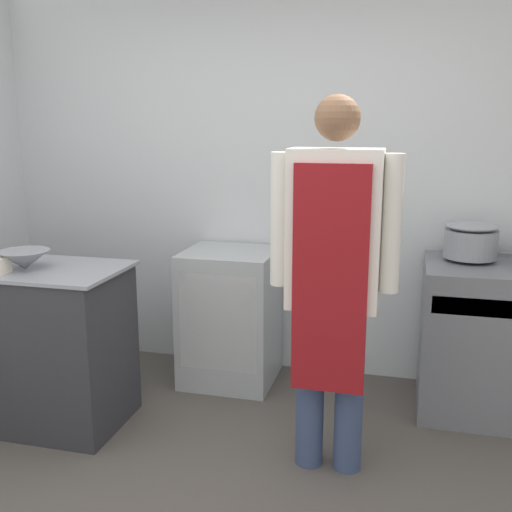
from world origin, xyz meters
The scene contains 7 objects.
wall_back centered at (0.00, 2.05, 1.35)m, with size 8.00×0.05×2.70m.
prep_counter centered at (-1.28, 0.91, 0.46)m, with size 1.27×0.61×0.93m.
stove centered at (1.45, 1.66, 0.45)m, with size 0.93×0.63×0.92m.
fridge_unit centered at (-0.25, 1.72, 0.45)m, with size 0.59×0.56×0.89m.
person_cook centered at (0.53, 0.83, 1.05)m, with size 0.61×0.24×1.84m.
mixing_bowl centered at (-1.17, 0.86, 0.98)m, with size 0.28×0.28×0.10m.
stock_pot centered at (1.24, 1.77, 1.03)m, with size 0.31×0.31×0.22m.
Camera 1 is at (0.87, -1.93, 1.72)m, focal length 42.00 mm.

